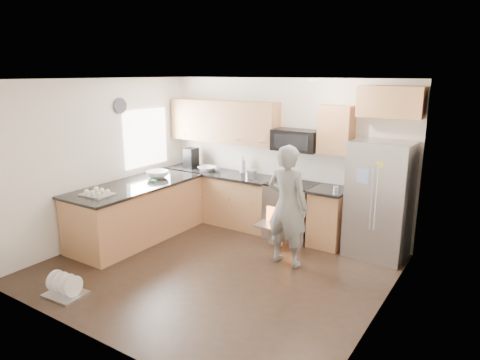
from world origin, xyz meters
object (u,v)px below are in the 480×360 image
Objects in this scene: stove_range at (292,198)px; dish_rack at (65,289)px; person at (287,206)px; refrigerator at (380,200)px.

stove_range is 3.58× the size of dish_rack.
refrigerator is at bearing -131.44° from person.
person is at bearing -133.22° from refrigerator.
dish_rack is (-1.86, -2.32, -0.79)m from person.
person is at bearing -67.20° from stove_range.
refrigerator is (1.42, 0.01, 0.19)m from stove_range.
person reaches higher than dish_rack.
person is 3.48× the size of dish_rack.
stove_range is 1.07m from person.
person is (0.41, -0.97, 0.19)m from stove_range.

